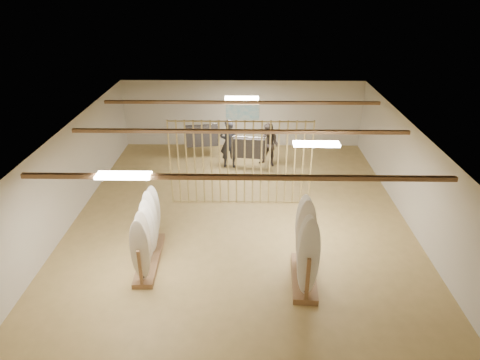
{
  "coord_description": "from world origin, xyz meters",
  "views": [
    {
      "loc": [
        0.2,
        -11.41,
        6.72
      ],
      "look_at": [
        0.0,
        0.0,
        1.2
      ],
      "focal_mm": 32.0,
      "sensor_mm": 36.0,
      "label": 1
    }
  ],
  "objects_px": {
    "clothing_rack_a": "(202,136)",
    "clothing_rack_b": "(249,148)",
    "rack_right": "(306,256)",
    "shopper_b": "(269,142)",
    "rack_left": "(148,242)",
    "shopper_a": "(229,140)"
  },
  "relations": [
    {
      "from": "rack_right",
      "to": "shopper_b",
      "type": "distance_m",
      "value": 6.95
    },
    {
      "from": "rack_right",
      "to": "shopper_a",
      "type": "relative_size",
      "value": 0.97
    },
    {
      "from": "shopper_a",
      "to": "rack_right",
      "type": "bearing_deg",
      "value": 111.93
    },
    {
      "from": "rack_left",
      "to": "clothing_rack_a",
      "type": "xyz_separation_m",
      "value": [
        0.7,
        6.94,
        0.33
      ]
    },
    {
      "from": "clothing_rack_b",
      "to": "shopper_b",
      "type": "relative_size",
      "value": 0.7
    },
    {
      "from": "rack_left",
      "to": "shopper_a",
      "type": "distance_m",
      "value": 6.36
    },
    {
      "from": "rack_left",
      "to": "clothing_rack_b",
      "type": "xyz_separation_m",
      "value": [
        2.58,
        5.87,
        0.25
      ]
    },
    {
      "from": "rack_right",
      "to": "shopper_b",
      "type": "bearing_deg",
      "value": 98.47
    },
    {
      "from": "clothing_rack_a",
      "to": "clothing_rack_b",
      "type": "relative_size",
      "value": 1.09
    },
    {
      "from": "rack_left",
      "to": "rack_right",
      "type": "height_order",
      "value": "rack_right"
    },
    {
      "from": "rack_left",
      "to": "rack_right",
      "type": "bearing_deg",
      "value": -12.44
    },
    {
      "from": "clothing_rack_a",
      "to": "shopper_b",
      "type": "distance_m",
      "value": 2.73
    },
    {
      "from": "clothing_rack_b",
      "to": "rack_right",
      "type": "bearing_deg",
      "value": -71.04
    },
    {
      "from": "rack_right",
      "to": "clothing_rack_a",
      "type": "xyz_separation_m",
      "value": [
        -3.2,
        7.63,
        0.24
      ]
    },
    {
      "from": "clothing_rack_b",
      "to": "shopper_a",
      "type": "distance_m",
      "value": 0.82
    },
    {
      "from": "clothing_rack_a",
      "to": "shopper_b",
      "type": "bearing_deg",
      "value": -24.7
    },
    {
      "from": "clothing_rack_b",
      "to": "rack_left",
      "type": "bearing_deg",
      "value": -106.12
    },
    {
      "from": "rack_right",
      "to": "clothing_rack_b",
      "type": "height_order",
      "value": "rack_right"
    },
    {
      "from": "rack_right",
      "to": "shopper_b",
      "type": "height_order",
      "value": "rack_right"
    },
    {
      "from": "rack_right",
      "to": "clothing_rack_a",
      "type": "bearing_deg",
      "value": 116.54
    },
    {
      "from": "clothing_rack_b",
      "to": "shopper_b",
      "type": "height_order",
      "value": "shopper_b"
    },
    {
      "from": "rack_left",
      "to": "rack_right",
      "type": "xyz_separation_m",
      "value": [
        3.9,
        -0.69,
        0.09
      ]
    }
  ]
}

